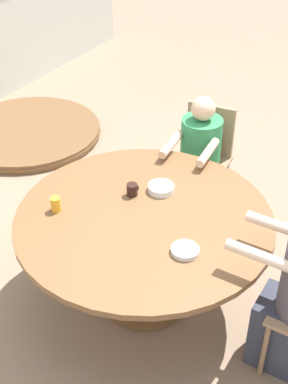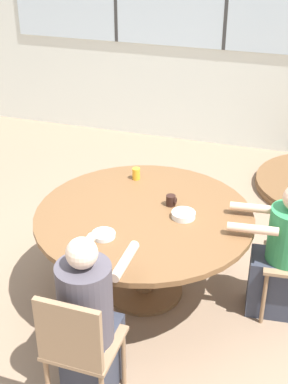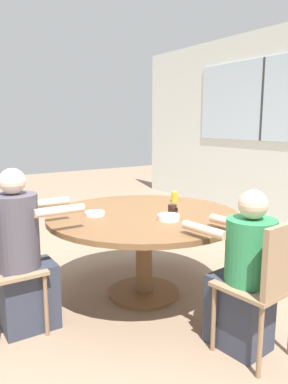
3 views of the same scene
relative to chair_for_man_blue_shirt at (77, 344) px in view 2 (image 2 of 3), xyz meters
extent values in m
plane|color=#8C725B|center=(0.02, 1.16, -0.54)|extent=(16.00, 16.00, 0.00)
cube|color=silver|center=(0.02, 4.19, 0.86)|extent=(8.40, 0.06, 2.80)
cylinder|color=brown|center=(0.02, 1.16, 0.15)|extent=(1.59, 1.59, 0.04)
cylinder|color=brown|center=(0.02, 1.16, -0.20)|extent=(0.14, 0.14, 0.67)
cylinder|color=brown|center=(0.02, 1.16, -0.52)|extent=(0.60, 0.60, 0.03)
cylinder|color=#8C6B4C|center=(0.93, 1.09, -0.31)|extent=(0.03, 0.03, 0.44)
cylinder|color=#8C6B4C|center=(0.90, 1.43, -0.31)|extent=(0.03, 0.03, 0.44)
cube|color=#937556|center=(0.00, 0.09, -0.08)|extent=(0.41, 0.41, 0.03)
cube|color=#937556|center=(0.00, -0.09, 0.14)|extent=(0.38, 0.04, 0.42)
cylinder|color=#8C6B4C|center=(-0.17, 0.26, -0.31)|extent=(0.03, 0.03, 0.44)
cylinder|color=#8C6B4C|center=(0.17, 0.26, -0.31)|extent=(0.03, 0.03, 0.44)
cube|color=#333847|center=(0.98, 1.26, -0.30)|extent=(0.40, 0.31, 0.47)
cylinder|color=#DBB293|center=(0.80, 1.11, 0.23)|extent=(0.34, 0.09, 0.06)
cylinder|color=#DBB293|center=(0.77, 1.38, 0.23)|extent=(0.34, 0.09, 0.06)
cube|color=#333847|center=(0.00, 0.19, -0.30)|extent=(0.29, 0.38, 0.47)
cylinder|color=#4C4751|center=(0.00, 0.13, 0.19)|extent=(0.31, 0.31, 0.51)
sphere|color=beige|center=(0.00, 0.13, 0.53)|extent=(0.18, 0.18, 0.18)
cylinder|color=beige|center=(-0.13, 0.40, 0.32)|extent=(0.06, 0.34, 0.06)
cylinder|color=beige|center=(0.15, 0.39, 0.32)|extent=(0.06, 0.34, 0.06)
cylinder|color=black|center=(0.17, 1.34, 0.21)|extent=(0.07, 0.07, 0.08)
torus|color=black|center=(0.20, 1.34, 0.21)|extent=(0.01, 0.06, 0.06)
cylinder|color=gold|center=(-0.21, 1.66, 0.22)|extent=(0.06, 0.06, 0.09)
cylinder|color=silver|center=(-0.15, 0.80, 0.19)|extent=(0.16, 0.16, 0.03)
cylinder|color=white|center=(0.30, 1.20, 0.19)|extent=(0.17, 0.17, 0.04)
camera|label=1|loc=(-2.19, -0.13, 2.18)|focal=50.00mm
camera|label=2|loc=(1.02, -1.97, 2.18)|focal=50.00mm
camera|label=3|loc=(2.51, -0.49, 0.91)|focal=35.00mm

